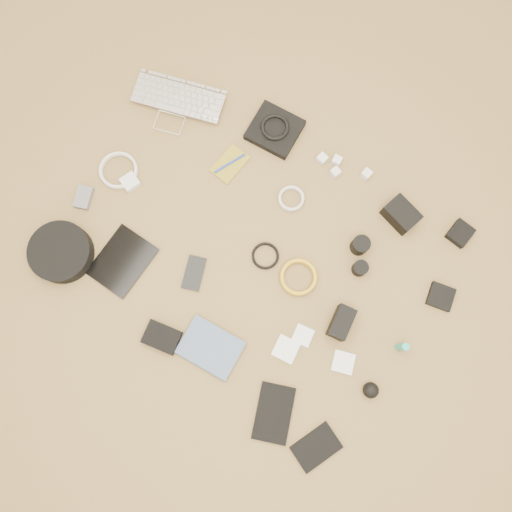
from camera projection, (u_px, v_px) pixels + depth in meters
The scene contains 34 objects.
room_shell at pixel (235, 62), 0.63m from camera, with size 4.04×4.04×2.58m.
laptop at pixel (175, 109), 1.95m from camera, with size 0.36×0.25×0.03m, color silver.
headphone_pouch at pixel (275, 130), 1.93m from camera, with size 0.18×0.17×0.03m, color black.
headphones at pixel (275, 127), 1.91m from camera, with size 0.11×0.11×0.01m, color black.
charger_a at pixel (322, 159), 1.91m from camera, with size 0.03×0.03×0.03m, color silver.
charger_b at pixel (337, 161), 1.91m from camera, with size 0.03×0.03×0.03m, color silver.
charger_c at pixel (366, 174), 1.90m from camera, with size 0.03×0.03×0.03m, color silver.
charger_d at pixel (335, 172), 1.90m from camera, with size 0.03×0.03×0.03m, color silver.
dslr_camera at pixel (401, 215), 1.85m from camera, with size 0.12×0.09×0.07m, color black.
lens_pouch at pixel (460, 233), 1.85m from camera, with size 0.08×0.09×0.03m, color black.
notebook_olive at pixel (230, 164), 1.92m from camera, with size 0.09×0.14×0.01m, color olive.
pen_blue at pixel (230, 163), 1.91m from camera, with size 0.01×0.01×0.14m, color #152DAE.
cable_white_a at pixel (291, 199), 1.89m from camera, with size 0.10×0.10×0.01m, color silver.
lens_a at pixel (360, 245), 1.83m from camera, with size 0.07×0.07×0.07m, color black.
lens_b at pixel (360, 268), 1.82m from camera, with size 0.06×0.06×0.05m, color black.
card_reader at pixel (441, 297), 1.81m from camera, with size 0.09×0.09×0.02m, color black.
power_brick at pixel (130, 182), 1.90m from camera, with size 0.06×0.06×0.03m, color silver.
cable_white_b at pixel (119, 171), 1.91m from camera, with size 0.15×0.15×0.01m, color silver.
cable_black at pixel (265, 256), 1.85m from camera, with size 0.10×0.10×0.01m, color black.
cable_yellow at pixel (298, 277), 1.83m from camera, with size 0.14×0.14×0.02m, color gold.
flash at pixel (341, 323), 1.76m from camera, with size 0.06×0.12×0.09m, color black.
lens_cleaner at pixel (402, 347), 1.74m from camera, with size 0.03×0.03×0.09m, color #19A490.
battery_charger at pixel (84, 198), 1.88m from camera, with size 0.06×0.09×0.02m, color #5C5D61.
tablet at pixel (123, 261), 1.84m from camera, with size 0.18×0.23×0.01m, color black.
phone at pixel (194, 273), 1.84m from camera, with size 0.07×0.13×0.01m, color black.
filter_case_left at pixel (286, 349), 1.78m from camera, with size 0.08×0.08×0.01m, color silver.
filter_case_mid at pixel (303, 335), 1.79m from camera, with size 0.07×0.07×0.01m, color silver.
filter_case_right at pixel (343, 362), 1.77m from camera, with size 0.07×0.07×0.01m, color silver.
air_blower at pixel (371, 390), 1.73m from camera, with size 0.06×0.06×0.06m, color black.
headphone_case at pixel (61, 252), 1.82m from camera, with size 0.23×0.23×0.06m, color black.
drive_case at pixel (162, 337), 1.78m from camera, with size 0.12×0.09×0.03m, color black.
paperback at pixel (199, 367), 1.76m from camera, with size 0.16×0.21×0.02m, color #485B7A.
notebook_black_a at pixel (274, 413), 1.74m from camera, with size 0.12×0.20×0.01m, color black.
notebook_black_b at pixel (316, 447), 1.72m from camera, with size 0.10×0.16×0.01m, color black.
Camera 1 is at (0.22, -0.29, 1.82)m, focal length 35.00 mm.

